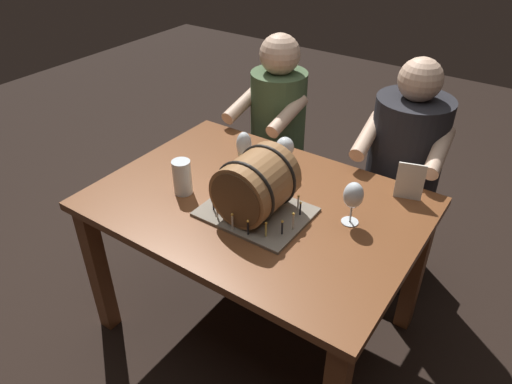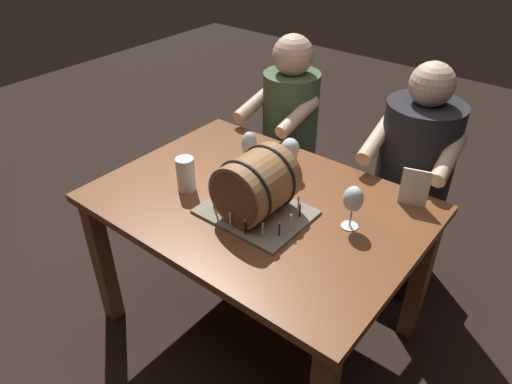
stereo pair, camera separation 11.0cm
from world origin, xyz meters
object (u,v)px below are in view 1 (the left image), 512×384
at_px(wine_glass_white, 244,147).
at_px(beer_pint, 182,178).
at_px(wine_glass_empty, 353,196).
at_px(person_seated_left, 277,149).
at_px(barrel_cake, 256,187).
at_px(person_seated_right, 399,183).
at_px(menu_card, 410,182).
at_px(dining_table, 257,221).
at_px(wine_glass_amber, 285,149).

distance_m(wine_glass_white, beer_pint, 0.30).
distance_m(wine_glass_empty, person_seated_left, 1.03).
relative_size(barrel_cake, person_seated_right, 0.34).
bearing_deg(menu_card, person_seated_left, 140.00).
bearing_deg(wine_glass_empty, dining_table, -167.80).
relative_size(wine_glass_empty, person_seated_left, 0.15).
xyz_separation_m(barrel_cake, wine_glass_white, (-0.22, 0.22, 0.01)).
height_order(wine_glass_white, person_seated_right, person_seated_right).
distance_m(menu_card, person_seated_left, 0.97).
distance_m(barrel_cake, wine_glass_amber, 0.33).
bearing_deg(person_seated_left, dining_table, -63.68).
distance_m(wine_glass_amber, wine_glass_empty, 0.43).
distance_m(wine_glass_white, person_seated_left, 0.70).
height_order(wine_glass_white, menu_card, wine_glass_white).
distance_m(wine_glass_amber, beer_pint, 0.46).
bearing_deg(wine_glass_amber, person_seated_right, 51.25).
xyz_separation_m(wine_glass_white, person_seated_left, (-0.19, 0.58, -0.34)).
relative_size(wine_glass_amber, person_seated_left, 0.15).
bearing_deg(barrel_cake, wine_glass_empty, 25.38).
bearing_deg(person_seated_right, wine_glass_white, -132.30).
relative_size(beer_pint, person_seated_right, 0.12).
bearing_deg(beer_pint, person_seated_right, 52.88).
relative_size(dining_table, person_seated_left, 1.10).
bearing_deg(wine_glass_empty, menu_card, 66.56).
distance_m(barrel_cake, person_seated_right, 0.91).
relative_size(beer_pint, menu_card, 0.93).
height_order(wine_glass_amber, person_seated_left, person_seated_left).
bearing_deg(wine_glass_amber, wine_glass_empty, -22.79).
xyz_separation_m(barrel_cake, menu_card, (0.45, 0.44, -0.04)).
distance_m(dining_table, person_seated_right, 0.82).
xyz_separation_m(wine_glass_empty, beer_pint, (-0.66, -0.21, -0.05)).
distance_m(wine_glass_white, wine_glass_amber, 0.18).
relative_size(wine_glass_white, menu_card, 1.24).
bearing_deg(menu_card, dining_table, -160.73).
relative_size(wine_glass_white, person_seated_left, 0.17).
height_order(barrel_cake, menu_card, barrel_cake).
bearing_deg(barrel_cake, menu_card, 44.17).
height_order(wine_glass_amber, wine_glass_empty, wine_glass_empty).
xyz_separation_m(menu_card, person_seated_right, (-0.14, 0.37, -0.25)).
height_order(wine_glass_empty, person_seated_left, person_seated_left).
bearing_deg(wine_glass_empty, barrel_cake, -154.62).
xyz_separation_m(wine_glass_white, person_seated_right, (0.53, 0.58, -0.31)).
relative_size(barrel_cake, wine_glass_amber, 2.35).
xyz_separation_m(wine_glass_white, wine_glass_amber, (0.14, 0.10, -0.01)).
bearing_deg(barrel_cake, beer_pint, -171.45).
distance_m(barrel_cake, beer_pint, 0.34).
xyz_separation_m(wine_glass_white, menu_card, (0.66, 0.21, -0.05)).
bearing_deg(person_seated_right, barrel_cake, -111.34).
relative_size(menu_card, person_seated_left, 0.14).
relative_size(barrel_cake, wine_glass_white, 2.04).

